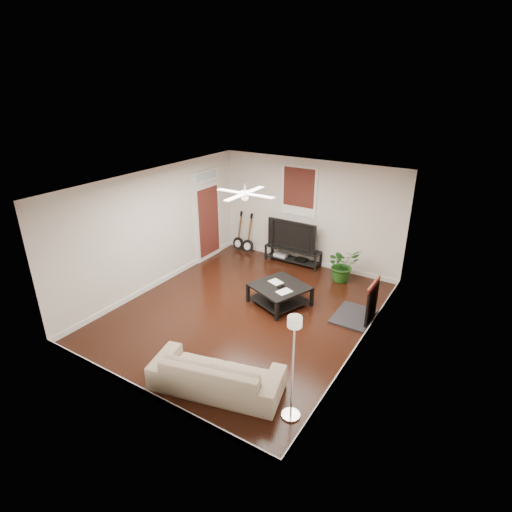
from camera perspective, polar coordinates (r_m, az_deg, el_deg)
The scene contains 14 objects.
room at distance 8.29m, azimuth -1.46°, elevation 0.65°, with size 5.01×6.01×2.81m.
brick_accent at distance 8.22m, azimuth 17.18°, elevation -0.64°, with size 0.02×2.20×2.80m, color brown.
fireplace at distance 8.70m, azimuth 14.62°, elevation -5.90°, with size 0.80×1.10×0.92m, color black.
window_back at distance 10.71m, azimuth 5.99°, elevation 8.96°, with size 1.00×0.06×1.30m, color #39150F.
door_left at distance 11.15m, azimuth -6.70°, elevation 5.76°, with size 0.08×1.00×2.50m, color white.
tv_stand at distance 11.12m, azimuth 5.13°, elevation 0.08°, with size 1.54×0.41×0.43m, color black.
tv at distance 10.91m, azimuth 5.30°, elevation 3.06°, with size 1.38×0.18×0.79m, color black.
coffee_table at distance 9.11m, azimuth 3.30°, elevation -5.39°, with size 1.07×1.07×0.45m, color black.
sofa at distance 6.81m, azimuth -5.51°, elevation -15.87°, with size 2.12×0.83×0.62m, color #BFA58F.
floor_lamp at distance 5.99m, azimuth 5.13°, elevation -15.40°, with size 0.28×0.28×1.73m, color white, non-canonical shape.
potted_plant at distance 10.24m, azimuth 11.96°, elevation -1.17°, with size 0.78×0.67×0.86m, color #1E5117.
guitar_left at distance 11.79m, azimuth -2.52°, elevation 3.45°, with size 0.36×0.25×1.15m, color black, non-canonical shape.
guitar_right at distance 11.59m, azimuth -1.17°, elevation 3.09°, with size 0.36×0.25×1.15m, color black, non-canonical shape.
ceiling_fan at distance 7.90m, azimuth -1.55°, elevation 8.69°, with size 1.24×1.24×0.32m, color white, non-canonical shape.
Camera 1 is at (4.22, -6.37, 4.62)m, focal length 28.73 mm.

